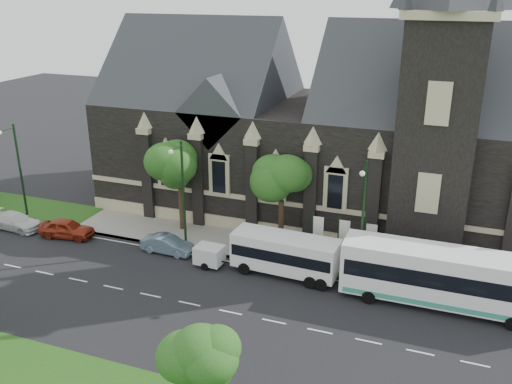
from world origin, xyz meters
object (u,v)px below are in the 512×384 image
at_px(banner_flag_right, 369,240).
at_px(shuttle_bus, 286,253).
at_px(street_lamp_mid, 182,190).
at_px(banner_flag_center, 342,236).
at_px(car_far_white, 16,221).
at_px(tree_walk_right, 285,178).
at_px(tour_coach, 447,277).
at_px(car_far_red, 67,228).
at_px(tree_walk_left, 183,167).
at_px(sedan, 167,244).
at_px(street_lamp_far, 18,168).
at_px(street_lamp_near, 363,215).
at_px(tree_park_east, 213,345).
at_px(banner_flag_left, 316,232).
at_px(box_trailer, 209,255).

distance_m(banner_flag_right, shuttle_bus, 6.24).
xyz_separation_m(street_lamp_mid, shuttle_bus, (8.78, -0.95, -3.37)).
distance_m(banner_flag_center, car_far_white, 28.27).
height_order(shuttle_bus, car_far_white, shuttle_bus).
height_order(tree_walk_right, shuttle_bus, tree_walk_right).
height_order(tour_coach, car_far_red, tour_coach).
bearing_deg(tree_walk_right, tree_walk_left, -179.94).
xyz_separation_m(banner_flag_center, sedan, (-13.35, -2.80, -1.68)).
xyz_separation_m(tree_walk_right, shuttle_bus, (1.57, -4.57, -4.08)).
relative_size(tree_walk_right, car_far_white, 1.59).
xyz_separation_m(tree_walk_left, banner_flag_right, (16.08, -1.70, -3.35)).
height_order(tree_walk_right, street_lamp_mid, street_lamp_mid).
height_order(tree_walk_right, tour_coach, tree_walk_right).
distance_m(street_lamp_far, car_far_white, 4.66).
bearing_deg(shuttle_bus, street_lamp_near, 13.04).
height_order(street_lamp_mid, sedan, street_lamp_mid).
distance_m(banner_flag_center, shuttle_bus, 4.57).
height_order(tree_walk_left, street_lamp_near, street_lamp_near).
distance_m(shuttle_bus, car_far_red, 19.26).
bearing_deg(banner_flag_center, tree_walk_left, 173.11).
bearing_deg(shuttle_bus, street_lamp_far, -179.47).
height_order(tree_walk_left, street_lamp_far, street_lamp_far).
relative_size(car_far_red, car_far_white, 0.94).
height_order(car_far_red, car_far_white, car_far_red).
bearing_deg(car_far_white, tree_park_east, -117.15).
bearing_deg(street_lamp_mid, tree_walk_left, 116.47).
height_order(tree_walk_left, banner_flag_left, tree_walk_left).
xyz_separation_m(box_trailer, sedan, (-4.07, 0.84, -0.21)).
bearing_deg(tree_walk_left, banner_flag_left, -8.02).
relative_size(street_lamp_near, street_lamp_mid, 1.00).
xyz_separation_m(tree_walk_right, street_lamp_near, (6.79, -3.62, -0.71)).
relative_size(banner_flag_left, shuttle_bus, 0.50).
distance_m(tree_walk_right, banner_flag_left, 4.92).
bearing_deg(banner_flag_center, tree_park_east, -96.57).
bearing_deg(banner_flag_right, car_far_red, -172.57).
distance_m(tree_walk_right, banner_flag_right, 8.05).
relative_size(street_lamp_mid, banner_flag_left, 2.25).
height_order(tree_park_east, tree_walk_left, tree_walk_left).
bearing_deg(tree_park_east, street_lamp_far, 147.90).
bearing_deg(tree_park_east, car_far_white, 150.07).
bearing_deg(car_far_red, shuttle_bus, -96.66).
distance_m(tree_walk_right, tour_coach, 14.22).
bearing_deg(street_lamp_far, banner_flag_left, 4.15).
xyz_separation_m(tree_walk_right, car_far_white, (-22.93, -5.12, -5.10)).
xyz_separation_m(banner_flag_center, banner_flag_right, (2.00, 0.00, 0.00)).
bearing_deg(tree_walk_right, tour_coach, -21.40).
height_order(banner_flag_center, car_far_white, banner_flag_center).
height_order(street_lamp_mid, banner_flag_center, street_lamp_mid).
relative_size(street_lamp_near, tour_coach, 0.66).
bearing_deg(car_far_white, tree_walk_right, -74.62).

